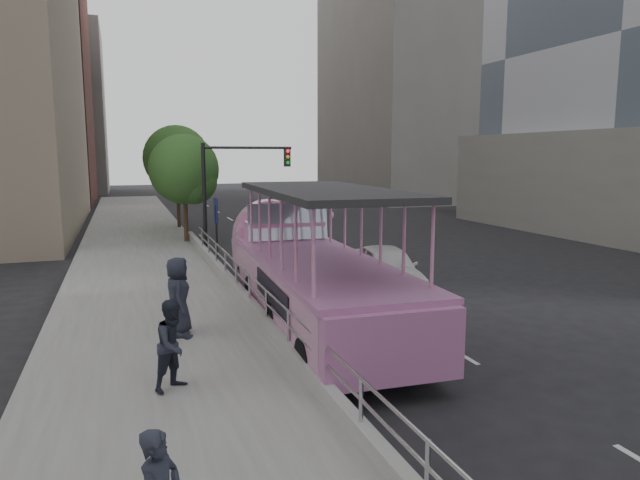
# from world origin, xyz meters

# --- Properties ---
(ground) EXTENTS (160.00, 160.00, 0.00)m
(ground) POSITION_xyz_m (0.00, 0.00, 0.00)
(ground) COLOR black
(sidewalk) EXTENTS (5.50, 80.00, 0.30)m
(sidewalk) POSITION_xyz_m (-5.75, 10.00, 0.15)
(sidewalk) COLOR gray
(sidewalk) RESTS_ON ground
(kerb_wall) EXTENTS (0.24, 30.00, 0.36)m
(kerb_wall) POSITION_xyz_m (-3.12, 2.00, 0.48)
(kerb_wall) COLOR #ADAEA8
(kerb_wall) RESTS_ON sidewalk
(guardrail) EXTENTS (0.07, 22.00, 0.71)m
(guardrail) POSITION_xyz_m (-3.12, 2.00, 1.14)
(guardrail) COLOR #B8B9BD
(guardrail) RESTS_ON kerb_wall
(duck_boat) EXTENTS (3.28, 11.72, 3.86)m
(duck_boat) POSITION_xyz_m (-1.56, 1.46, 1.43)
(duck_boat) COLOR black
(duck_boat) RESTS_ON ground
(car) EXTENTS (2.57, 4.83, 1.57)m
(car) POSITION_xyz_m (2.19, 4.11, 0.78)
(car) COLOR silver
(car) RESTS_ON ground
(pedestrian_mid) EXTENTS (1.07, 1.02, 1.73)m
(pedestrian_mid) POSITION_xyz_m (-5.61, -2.92, 1.16)
(pedestrian_mid) COLOR #222632
(pedestrian_mid) RESTS_ON sidewalk
(pedestrian_far) EXTENTS (0.65, 0.97, 1.92)m
(pedestrian_far) POSITION_xyz_m (-5.22, 0.46, 1.26)
(pedestrian_far) COLOR #222632
(pedestrian_far) RESTS_ON sidewalk
(parking_sign) EXTENTS (0.09, 0.68, 3.00)m
(parking_sign) POSITION_xyz_m (-2.94, 8.97, 1.86)
(parking_sign) COLOR black
(parking_sign) RESTS_ON ground
(traffic_signal) EXTENTS (4.20, 0.32, 5.20)m
(traffic_signal) POSITION_xyz_m (-1.70, 12.50, 3.50)
(traffic_signal) COLOR black
(traffic_signal) RESTS_ON ground
(street_tree_near) EXTENTS (3.52, 3.52, 5.72)m
(street_tree_near) POSITION_xyz_m (-3.30, 15.93, 3.82)
(street_tree_near) COLOR #3E2E1C
(street_tree_near) RESTS_ON ground
(street_tree_far) EXTENTS (3.97, 3.97, 6.45)m
(street_tree_far) POSITION_xyz_m (-3.10, 21.93, 4.31)
(street_tree_far) COLOR #3E2E1C
(street_tree_far) RESTS_ON ground
(midrise_stone_a) EXTENTS (20.00, 20.00, 32.00)m
(midrise_stone_a) POSITION_xyz_m (26.00, 42.00, 16.00)
(midrise_stone_a) COLOR gray
(midrise_stone_a) RESTS_ON ground
(midrise_stone_b) EXTENTS (16.00, 14.00, 20.00)m
(midrise_stone_b) POSITION_xyz_m (-16.00, 64.00, 10.00)
(midrise_stone_b) COLOR gray
(midrise_stone_b) RESTS_ON ground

